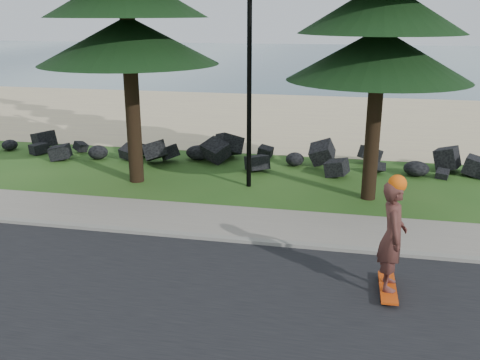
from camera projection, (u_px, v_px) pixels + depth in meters
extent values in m
plane|color=#244F18|center=(224.00, 226.00, 13.12)|extent=(160.00, 160.00, 0.00)
cube|color=black|center=(162.00, 325.00, 8.92)|extent=(160.00, 7.00, 0.02)
cube|color=gray|center=(215.00, 238.00, 12.27)|extent=(160.00, 0.20, 0.10)
cube|color=gray|center=(226.00, 221.00, 13.30)|extent=(160.00, 2.00, 0.08)
cube|color=beige|center=(291.00, 117.00, 26.67)|extent=(160.00, 15.00, 0.01)
cube|color=#355665|center=(328.00, 59.00, 60.76)|extent=(160.00, 58.00, 0.01)
cylinder|color=black|center=(249.00, 50.00, 14.91)|extent=(0.14, 0.14, 8.00)
cube|color=#D1410C|center=(388.00, 287.00, 9.94)|extent=(0.31, 1.23, 0.04)
imported|color=#532B26|center=(393.00, 236.00, 9.63)|extent=(0.50, 0.75, 2.05)
sphere|color=#F05A0D|center=(397.00, 184.00, 9.33)|extent=(0.33, 0.33, 0.33)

